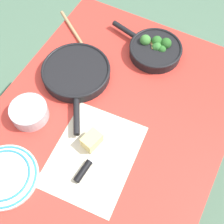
{
  "coord_description": "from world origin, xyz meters",
  "views": [
    {
      "loc": [
        -0.54,
        -0.28,
        1.82
      ],
      "look_at": [
        0.0,
        0.0,
        0.78
      ],
      "focal_mm": 50.0,
      "sensor_mm": 36.0,
      "label": 1
    }
  ],
  "objects_px": {
    "skillet_broccoli": "(155,49)",
    "prep_bowl_steel": "(29,112)",
    "dinner_plate_stack": "(4,176)",
    "skillet_eggs": "(76,72)",
    "cheese_block": "(92,140)",
    "wooden_spoon": "(83,45)",
    "grater_knife": "(93,158)"
  },
  "relations": [
    {
      "from": "dinner_plate_stack",
      "to": "skillet_broccoli",
      "type": "bearing_deg",
      "value": -17.02
    },
    {
      "from": "skillet_eggs",
      "to": "prep_bowl_steel",
      "type": "distance_m",
      "value": 0.26
    },
    {
      "from": "skillet_broccoli",
      "to": "grater_knife",
      "type": "xyz_separation_m",
      "value": [
        -0.56,
        -0.0,
        -0.02
      ]
    },
    {
      "from": "grater_knife",
      "to": "prep_bowl_steel",
      "type": "relative_size",
      "value": 2.03
    },
    {
      "from": "prep_bowl_steel",
      "to": "wooden_spoon",
      "type": "bearing_deg",
      "value": 0.35
    },
    {
      "from": "dinner_plate_stack",
      "to": "prep_bowl_steel",
      "type": "relative_size",
      "value": 1.65
    },
    {
      "from": "wooden_spoon",
      "to": "grater_knife",
      "type": "bearing_deg",
      "value": -21.3
    },
    {
      "from": "dinner_plate_stack",
      "to": "prep_bowl_steel",
      "type": "height_order",
      "value": "prep_bowl_steel"
    },
    {
      "from": "wooden_spoon",
      "to": "cheese_block",
      "type": "relative_size",
      "value": 4.13
    },
    {
      "from": "cheese_block",
      "to": "dinner_plate_stack",
      "type": "xyz_separation_m",
      "value": [
        -0.26,
        0.21,
        -0.01
      ]
    },
    {
      "from": "skillet_broccoli",
      "to": "skillet_eggs",
      "type": "height_order",
      "value": "skillet_broccoli"
    },
    {
      "from": "wooden_spoon",
      "to": "dinner_plate_stack",
      "type": "bearing_deg",
      "value": -49.73
    },
    {
      "from": "skillet_eggs",
      "to": "grater_knife",
      "type": "distance_m",
      "value": 0.38
    },
    {
      "from": "wooden_spoon",
      "to": "cheese_block",
      "type": "bearing_deg",
      "value": -20.9
    },
    {
      "from": "skillet_eggs",
      "to": "prep_bowl_steel",
      "type": "xyz_separation_m",
      "value": [
        -0.25,
        0.06,
        0.0
      ]
    },
    {
      "from": "skillet_broccoli",
      "to": "grater_knife",
      "type": "bearing_deg",
      "value": 104.48
    },
    {
      "from": "skillet_eggs",
      "to": "cheese_block",
      "type": "xyz_separation_m",
      "value": [
        -0.24,
        -0.21,
        0.0
      ]
    },
    {
      "from": "skillet_eggs",
      "to": "dinner_plate_stack",
      "type": "height_order",
      "value": "skillet_eggs"
    },
    {
      "from": "wooden_spoon",
      "to": "dinner_plate_stack",
      "type": "distance_m",
      "value": 0.66
    },
    {
      "from": "grater_knife",
      "to": "prep_bowl_steel",
      "type": "bearing_deg",
      "value": 85.9
    },
    {
      "from": "wooden_spoon",
      "to": "grater_knife",
      "type": "relative_size",
      "value": 1.15
    },
    {
      "from": "cheese_block",
      "to": "prep_bowl_steel",
      "type": "height_order",
      "value": "prep_bowl_steel"
    },
    {
      "from": "skillet_broccoli",
      "to": "skillet_eggs",
      "type": "bearing_deg",
      "value": 62.17
    },
    {
      "from": "skillet_broccoli",
      "to": "prep_bowl_steel",
      "type": "relative_size",
      "value": 2.44
    },
    {
      "from": "skillet_broccoli",
      "to": "cheese_block",
      "type": "bearing_deg",
      "value": 101.02
    },
    {
      "from": "dinner_plate_stack",
      "to": "wooden_spoon",
      "type": "bearing_deg",
      "value": 5.83
    },
    {
      "from": "prep_bowl_steel",
      "to": "skillet_broccoli",
      "type": "bearing_deg",
      "value": -29.91
    },
    {
      "from": "grater_knife",
      "to": "cheese_block",
      "type": "height_order",
      "value": "cheese_block"
    },
    {
      "from": "wooden_spoon",
      "to": "prep_bowl_steel",
      "type": "distance_m",
      "value": 0.41
    },
    {
      "from": "cheese_block",
      "to": "dinner_plate_stack",
      "type": "height_order",
      "value": "cheese_block"
    },
    {
      "from": "dinner_plate_stack",
      "to": "skillet_eggs",
      "type": "bearing_deg",
      "value": 0.64
    },
    {
      "from": "skillet_broccoli",
      "to": "skillet_eggs",
      "type": "relative_size",
      "value": 0.88
    }
  ]
}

